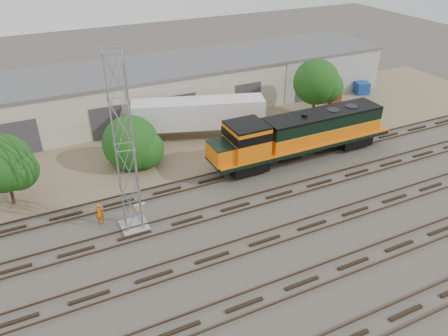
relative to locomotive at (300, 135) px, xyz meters
name	(u,v)px	position (x,y,z in m)	size (l,w,h in m)	color
ground	(244,218)	(-8.81, -6.00, -2.48)	(140.00, 140.00, 0.00)	#47423A
dirt_strip	(175,138)	(-8.81, 9.00, -2.47)	(80.00, 16.00, 0.02)	#726047
tracks	(265,241)	(-8.81, -9.00, -2.40)	(80.00, 20.40, 0.28)	black
warehouse	(150,89)	(-8.76, 16.98, 0.18)	(58.40, 10.40, 5.30)	beige
locomotive	(300,135)	(0.00, 0.00, 0.00)	(18.06, 3.17, 4.34)	black
signal_tower	(125,150)	(-16.52, -3.47, 3.82)	(1.90, 1.90, 12.90)	gray
sign_post	(140,210)	(-15.97, -3.44, -1.12)	(0.79, 0.11, 1.94)	gray
worker	(100,214)	(-18.62, -1.96, -1.61)	(0.64, 0.42, 1.74)	orange
semi_trailer	(202,114)	(-6.14, 8.12, 0.04)	(13.18, 6.47, 4.00)	white
dumpster_blue	(362,88)	(17.02, 10.90, -1.73)	(1.60, 1.50, 1.50)	#163D98
dumpster_red	(333,97)	(11.89, 10.09, -1.78)	(1.50, 1.40, 1.40)	maroon
tree_west	(7,165)	(-24.00, 3.46, 1.00)	(4.67, 4.45, 5.82)	#382619
tree_mid	(134,145)	(-13.85, 5.37, -0.41)	(5.22, 4.98, 4.98)	#382619
tree_east	(319,83)	(7.15, 7.08, 1.58)	(5.17, 4.92, 6.64)	#382619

